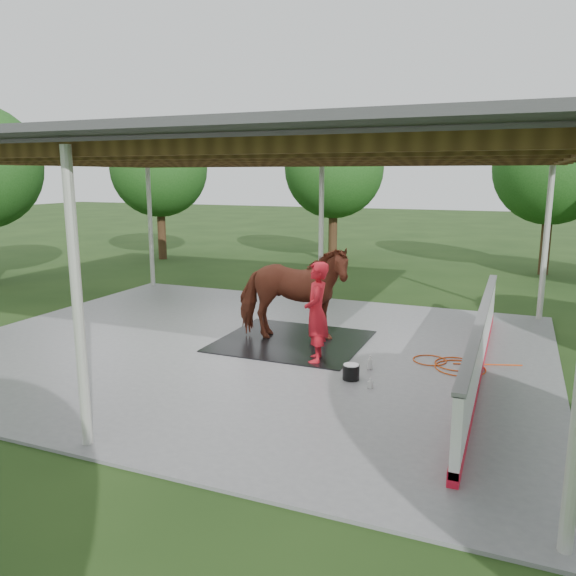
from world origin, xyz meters
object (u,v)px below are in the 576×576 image
at_px(horse, 292,293).
at_px(wash_bucket, 351,372).
at_px(dasher_board, 480,346).
at_px(handler, 316,312).

height_order(horse, wash_bucket, horse).
relative_size(dasher_board, handler, 4.17).
bearing_deg(wash_bucket, handler, 142.09).
distance_m(handler, wash_bucket, 1.40).
distance_m(dasher_board, horse, 3.92).
bearing_deg(dasher_board, horse, 170.61).
distance_m(horse, handler, 1.36).
xyz_separation_m(dasher_board, wash_bucket, (-2.04, -1.08, -0.40)).
bearing_deg(dasher_board, handler, -172.52).
relative_size(dasher_board, horse, 3.29).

